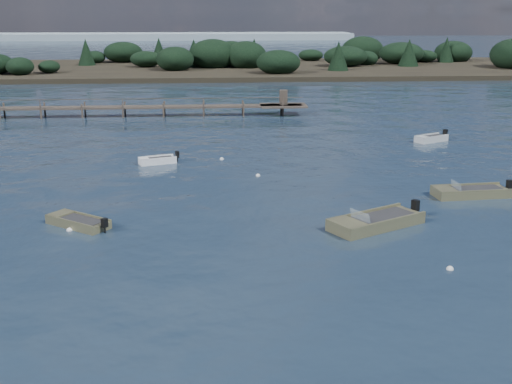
{
  "coord_description": "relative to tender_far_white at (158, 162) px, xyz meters",
  "views": [
    {
      "loc": [
        -4.0,
        -21.31,
        11.11
      ],
      "look_at": [
        -1.45,
        14.0,
        1.0
      ],
      "focal_mm": 45.0,
      "sensor_mm": 36.0,
      "label": 1
    }
  ],
  "objects": [
    {
      "name": "buoy_e",
      "position": [
        4.82,
        1.03,
        -0.15
      ],
      "size": [
        0.32,
        0.32,
        0.32
      ],
      "primitive_type": "sphere",
      "color": "white",
      "rests_on": "ground"
    },
    {
      "name": "tender_far_grey_b",
      "position": [
        23.19,
        6.61,
        0.02
      ],
      "size": [
        3.32,
        2.47,
        1.15
      ],
      "color": "#B5BBBC",
      "rests_on": "ground"
    },
    {
      "name": "buoy_c",
      "position": [
        -3.45,
        -14.91,
        -0.15
      ],
      "size": [
        0.32,
        0.32,
        0.32
      ],
      "primitive_type": "sphere",
      "color": "white",
      "rests_on": "ground"
    },
    {
      "name": "buoy_b",
      "position": [
        14.47,
        -21.39,
        -0.15
      ],
      "size": [
        0.32,
        0.32,
        0.32
      ],
      "primitive_type": "sphere",
      "color": "white",
      "rests_on": "ground"
    },
    {
      "name": "tender_far_white",
      "position": [
        0.0,
        0.0,
        0.0
      ],
      "size": [
        3.07,
        1.9,
        1.04
      ],
      "color": "white",
      "rests_on": "ground"
    },
    {
      "name": "buoy_extra_a",
      "position": [
        7.21,
        -4.26,
        -0.15
      ],
      "size": [
        0.32,
        0.32,
        0.32
      ],
      "primitive_type": "sphere",
      "color": "white",
      "rests_on": "ground"
    },
    {
      "name": "ground",
      "position": [
        7.98,
        34.21,
        -0.15
      ],
      "size": [
        400.0,
        400.0,
        0.0
      ],
      "primitive_type": "plane",
      "color": "#152232",
      "rests_on": "ground"
    },
    {
      "name": "dinghy_mid_white_a",
      "position": [
        12.64,
        -15.45,
        0.03
      ],
      "size": [
        5.61,
        4.31,
        1.34
      ],
      "color": "#656243",
      "rests_on": "ground"
    },
    {
      "name": "dinghy_mid_white_b",
      "position": [
        19.93,
        -10.17,
        0.01
      ],
      "size": [
        5.01,
        2.08,
        1.23
      ],
      "color": "#656243",
      "rests_on": "ground"
    },
    {
      "name": "jetty",
      "position": [
        -13.76,
        22.2,
        0.84
      ],
      "size": [
        64.5,
        3.2,
        3.4
      ],
      "color": "#473D34",
      "rests_on": "ground"
    },
    {
      "name": "dinghy_mid_grey",
      "position": [
        -3.14,
        -14.18,
        -0.01
      ],
      "size": [
        3.7,
        3.26,
        0.99
      ],
      "color": "#656243",
      "rests_on": "ground"
    },
    {
      "name": "far_headland",
      "position": [
        32.98,
        74.21,
        1.82
      ],
      "size": [
        190.0,
        40.0,
        5.8
      ],
      "color": "black",
      "rests_on": "ground"
    }
  ]
}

